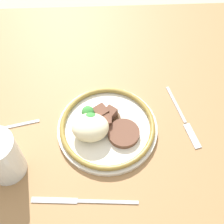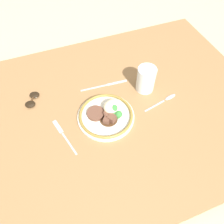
{
  "view_description": "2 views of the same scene",
  "coord_description": "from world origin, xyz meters",
  "px_view_note": "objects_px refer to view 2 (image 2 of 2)",
  "views": [
    {
      "loc": [
        0.01,
        0.34,
        0.68
      ],
      "look_at": [
        -0.0,
        -0.06,
        0.08
      ],
      "focal_mm": 50.0,
      "sensor_mm": 36.0,
      "label": 1
    },
    {
      "loc": [
        -0.15,
        -0.52,
        0.79
      ],
      "look_at": [
        0.03,
        -0.04,
        0.09
      ],
      "focal_mm": 35.0,
      "sensor_mm": 36.0,
      "label": 2
    }
  ],
  "objects_px": {
    "plate": "(108,114)",
    "fork": "(62,134)",
    "spoon": "(166,99)",
    "sunglasses": "(32,100)",
    "juice_glass": "(146,80)",
    "knife": "(106,85)"
  },
  "relations": [
    {
      "from": "spoon",
      "to": "plate",
      "type": "bearing_deg",
      "value": 166.27
    },
    {
      "from": "juice_glass",
      "to": "sunglasses",
      "type": "relative_size",
      "value": 1.15
    },
    {
      "from": "fork",
      "to": "knife",
      "type": "distance_m",
      "value": 0.31
    },
    {
      "from": "juice_glass",
      "to": "knife",
      "type": "distance_m",
      "value": 0.18
    },
    {
      "from": "plate",
      "to": "sunglasses",
      "type": "bearing_deg",
      "value": 144.75
    },
    {
      "from": "juice_glass",
      "to": "knife",
      "type": "bearing_deg",
      "value": 153.31
    },
    {
      "from": "spoon",
      "to": "sunglasses",
      "type": "height_order",
      "value": "sunglasses"
    },
    {
      "from": "juice_glass",
      "to": "sunglasses",
      "type": "height_order",
      "value": "juice_glass"
    },
    {
      "from": "knife",
      "to": "spoon",
      "type": "bearing_deg",
      "value": -34.5
    },
    {
      "from": "plate",
      "to": "spoon",
      "type": "relative_size",
      "value": 1.38
    },
    {
      "from": "plate",
      "to": "spoon",
      "type": "distance_m",
      "value": 0.27
    },
    {
      "from": "plate",
      "to": "juice_glass",
      "type": "bearing_deg",
      "value": 22.57
    },
    {
      "from": "juice_glass",
      "to": "spoon",
      "type": "bearing_deg",
      "value": -56.99
    },
    {
      "from": "sunglasses",
      "to": "knife",
      "type": "bearing_deg",
      "value": 23.62
    },
    {
      "from": "juice_glass",
      "to": "knife",
      "type": "xyz_separation_m",
      "value": [
        -0.16,
        0.08,
        -0.05
      ]
    },
    {
      "from": "juice_glass",
      "to": "knife",
      "type": "relative_size",
      "value": 0.53
    },
    {
      "from": "spoon",
      "to": "sunglasses",
      "type": "relative_size",
      "value": 1.67
    },
    {
      "from": "knife",
      "to": "sunglasses",
      "type": "xyz_separation_m",
      "value": [
        -0.33,
        0.03,
        0.01
      ]
    },
    {
      "from": "spoon",
      "to": "knife",
      "type": "bearing_deg",
      "value": 129.44
    },
    {
      "from": "fork",
      "to": "sunglasses",
      "type": "height_order",
      "value": "sunglasses"
    },
    {
      "from": "plate",
      "to": "fork",
      "type": "relative_size",
      "value": 1.29
    },
    {
      "from": "knife",
      "to": "spoon",
      "type": "relative_size",
      "value": 1.3
    }
  ]
}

